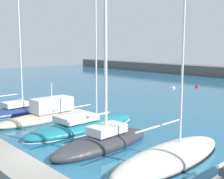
% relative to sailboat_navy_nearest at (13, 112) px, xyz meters
% --- Properties ---
extents(ground_plane, '(120.00, 120.00, 0.00)m').
position_rel_sailboat_navy_nearest_xyz_m(ground_plane, '(11.08, -3.02, -0.22)').
color(ground_plane, '#236084').
extents(dock_pier, '(29.20, 1.73, 0.49)m').
position_rel_sailboat_navy_nearest_xyz_m(dock_pier, '(11.08, -4.80, 0.03)').
color(dock_pier, gray).
rests_on(dock_pier, ground_plane).
extents(sailboat_navy_nearest, '(2.60, 6.81, 12.68)m').
position_rel_sailboat_navy_nearest_xyz_m(sailboat_navy_nearest, '(0.00, 0.00, 0.00)').
color(sailboat_navy_nearest, navy).
rests_on(sailboat_navy_nearest, ground_plane).
extents(motorboat_sand_second, '(2.26, 7.75, 3.07)m').
position_rel_sailboat_navy_nearest_xyz_m(motorboat_sand_second, '(3.57, 1.02, 0.27)').
color(motorboat_sand_second, beige).
rests_on(motorboat_sand_second, ground_plane).
extents(sailboat_teal_third, '(2.96, 9.02, 16.88)m').
position_rel_sailboat_navy_nearest_xyz_m(sailboat_teal_third, '(7.41, 1.65, 0.08)').
color(sailboat_teal_third, '#19707F').
rests_on(sailboat_teal_third, ground_plane).
extents(sailboat_charcoal_fourth, '(2.63, 7.15, 15.81)m').
position_rel_sailboat_navy_nearest_xyz_m(sailboat_charcoal_fourth, '(11.12, 0.33, 0.25)').
color(sailboat_charcoal_fourth, '#2D2D33').
rests_on(sailboat_charcoal_fourth, ground_plane).
extents(sailboat_ivory_fifth, '(2.57, 8.07, 14.01)m').
position_rel_sailboat_navy_nearest_xyz_m(sailboat_ivory_fifth, '(15.09, 1.27, 0.10)').
color(sailboat_ivory_fifth, silver).
rests_on(sailboat_ivory_fifth, ground_plane).
extents(mooring_buoy_white, '(0.53, 0.53, 0.53)m').
position_rel_sailboat_navy_nearest_xyz_m(mooring_buoy_white, '(-0.45, 22.46, -0.22)').
color(mooring_buoy_white, white).
rests_on(mooring_buoy_white, ground_plane).
extents(mooring_buoy_red, '(0.63, 0.63, 0.63)m').
position_rel_sailboat_navy_nearest_xyz_m(mooring_buoy_red, '(1.14, 25.81, -0.22)').
color(mooring_buoy_red, red).
rests_on(mooring_buoy_red, ground_plane).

